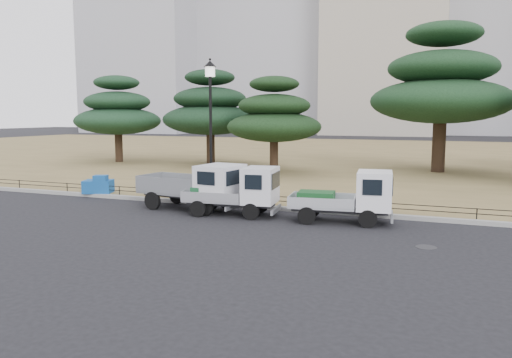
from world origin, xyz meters
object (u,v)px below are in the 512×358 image
at_px(truck_large, 196,184).
at_px(tarp_pile, 98,186).
at_px(truck_kei_rear, 349,197).
at_px(street_lamp, 210,107).
at_px(truck_kei_front, 238,191).

distance_m(truck_large, tarp_pile, 6.16).
height_order(truck_kei_rear, street_lamp, street_lamp).
height_order(truck_large, truck_kei_rear, truck_large).
distance_m(truck_large, street_lamp, 3.39).
bearing_deg(street_lamp, truck_kei_front, -41.70).
height_order(truck_kei_front, street_lamp, street_lamp).
xyz_separation_m(street_lamp, tarp_pile, (-5.91, 0.03, -3.62)).
distance_m(truck_kei_front, tarp_pile, 8.15).
bearing_deg(truck_large, truck_kei_front, -2.64).
distance_m(truck_large, truck_kei_front, 2.02).
relative_size(truck_kei_front, truck_kei_rear, 0.99).
xyz_separation_m(truck_large, truck_kei_front, (1.98, -0.36, -0.12)).
bearing_deg(tarp_pile, street_lamp, -0.28).
distance_m(truck_kei_front, truck_kei_rear, 4.14).
height_order(truck_kei_front, truck_kei_rear, truck_kei_front).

